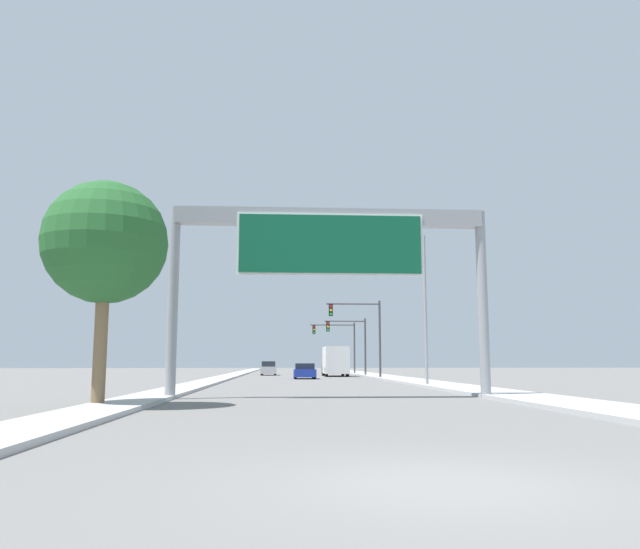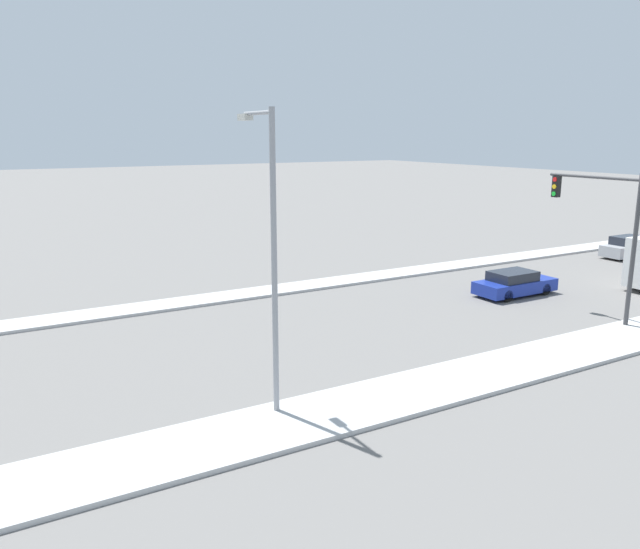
% 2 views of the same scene
% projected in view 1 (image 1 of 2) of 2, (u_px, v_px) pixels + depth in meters
% --- Properties ---
extents(ground_plane, '(300.00, 300.00, 0.00)m').
position_uv_depth(ground_plane, '(444.00, 485.00, 7.50)').
color(ground_plane, slate).
extents(sidewalk_right, '(3.00, 120.00, 0.15)m').
position_uv_depth(sidewalk_right, '(372.00, 375.00, 67.27)').
color(sidewalk_right, '#B4B4B4').
rests_on(sidewalk_right, ground).
extents(median_strip_left, '(2.00, 120.00, 0.15)m').
position_uv_depth(median_strip_left, '(233.00, 375.00, 66.39)').
color(median_strip_left, '#B4B4B4').
rests_on(median_strip_left, ground).
extents(sign_gantry, '(13.33, 0.73, 7.87)m').
position_uv_depth(sign_gantry, '(330.00, 246.00, 26.05)').
color(sign_gantry, gray).
rests_on(sign_gantry, ground).
extents(car_mid_center, '(1.89, 4.67, 1.35)m').
position_uv_depth(car_mid_center, '(304.00, 371.00, 55.15)').
color(car_mid_center, navy).
rests_on(car_mid_center, ground).
extents(car_mid_left, '(1.70, 4.51, 1.54)m').
position_uv_depth(car_mid_left, '(269.00, 369.00, 70.01)').
color(car_mid_left, '#A5A8AD').
rests_on(car_mid_left, ground).
extents(truck_box_primary, '(2.40, 7.17, 3.03)m').
position_uv_depth(truck_box_primary, '(335.00, 361.00, 64.58)').
color(truck_box_primary, red).
rests_on(truck_box_primary, ground).
extents(traffic_light_near_intersection, '(4.90, 0.32, 6.95)m').
position_uv_depth(traffic_light_near_intersection, '(363.00, 326.00, 55.91)').
color(traffic_light_near_intersection, '#3D3D3F').
rests_on(traffic_light_near_intersection, ground).
extents(traffic_light_mid_block, '(4.40, 0.32, 6.05)m').
position_uv_depth(traffic_light_mid_block, '(352.00, 337.00, 65.71)').
color(traffic_light_mid_block, '#3D3D3F').
rests_on(traffic_light_mid_block, ground).
extents(traffic_light_far_intersection, '(5.46, 0.32, 6.23)m').
position_uv_depth(traffic_light_far_intersection, '(340.00, 339.00, 75.60)').
color(traffic_light_far_intersection, '#3D3D3F').
rests_on(traffic_light_far_intersection, ground).
extents(palm_tree_foreground, '(4.17, 4.17, 7.56)m').
position_uv_depth(palm_tree_foreground, '(105.00, 243.00, 21.04)').
color(palm_tree_foreground, brown).
rests_on(palm_tree_foreground, ground).
extents(street_lamp_right, '(2.27, 0.28, 9.36)m').
position_uv_depth(street_lamp_right, '(421.00, 298.00, 38.60)').
color(street_lamp_right, gray).
rests_on(street_lamp_right, ground).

